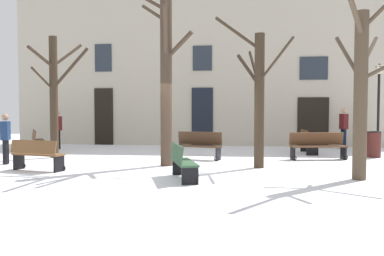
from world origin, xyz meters
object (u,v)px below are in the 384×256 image
(tree_center, at_px, (258,95))
(bench_back_to_back_left, at_px, (182,162))
(tree_foreground, at_px, (166,67))
(bench_facing_shops, at_px, (318,145))
(person_by_shop_door, at_px, (344,126))
(bench_near_lamp, at_px, (37,140))
(streetlamp, at_px, (379,98))
(litter_bin, at_px, (374,144))
(bench_near_center_tree, at_px, (37,155))
(bench_by_litter_bin, at_px, (307,141))
(tree_right_of_center, at_px, (55,92))
(bench_far_corner, at_px, (198,146))
(person_strolling, at_px, (57,128))
(person_crossing_plaza, at_px, (6,137))
(tree_near_facade, at_px, (362,87))

(tree_center, relative_size, bench_back_to_back_left, 2.71)
(tree_foreground, height_order, bench_facing_shops, tree_foreground)
(person_by_shop_door, bearing_deg, bench_near_lamp, -95.94)
(bench_facing_shops, bearing_deg, bench_back_to_back_left, -142.96)
(bench_facing_shops, bearing_deg, person_by_shop_door, 54.48)
(bench_facing_shops, bearing_deg, streetlamp, 34.67)
(litter_bin, height_order, bench_facing_shops, litter_bin)
(bench_back_to_back_left, relative_size, bench_near_lamp, 0.96)
(bench_facing_shops, xyz_separation_m, bench_near_center_tree, (-8.31, -3.50, -0.03))
(bench_by_litter_bin, bearing_deg, bench_back_to_back_left, 146.92)
(tree_right_of_center, height_order, bench_far_corner, tree_right_of_center)
(bench_far_corner, distance_m, bench_near_center_tree, 5.25)
(bench_near_center_tree, height_order, person_strolling, person_strolling)
(tree_foreground, xyz_separation_m, person_by_shop_door, (6.72, 5.98, -1.99))
(person_by_shop_door, bearing_deg, streetlamp, 33.34)
(tree_right_of_center, height_order, streetlamp, tree_right_of_center)
(tree_foreground, bearing_deg, tree_center, -1.01)
(tree_foreground, relative_size, person_crossing_plaza, 3.49)
(bench_back_to_back_left, xyz_separation_m, bench_near_center_tree, (-4.23, 0.92, 0.01))
(tree_near_facade, distance_m, streetlamp, 7.39)
(tree_foreground, relative_size, bench_near_center_tree, 3.46)
(tree_right_of_center, bearing_deg, person_by_shop_door, 21.53)
(bench_facing_shops, distance_m, person_by_shop_door, 4.31)
(bench_by_litter_bin, bearing_deg, bench_far_corner, 119.12)
(bench_by_litter_bin, distance_m, person_crossing_plaza, 10.80)
(bench_near_center_tree, bearing_deg, bench_back_to_back_left, -178.85)
(bench_by_litter_bin, relative_size, person_by_shop_door, 0.88)
(tree_foreground, height_order, bench_far_corner, tree_foreground)
(streetlamp, bearing_deg, bench_facing_shops, -135.10)
(litter_bin, bearing_deg, bench_facing_shops, -158.10)
(streetlamp, bearing_deg, tree_near_facade, -111.23)
(litter_bin, height_order, bench_back_to_back_left, litter_bin)
(tree_center, relative_size, bench_near_center_tree, 2.79)
(streetlamp, distance_m, bench_near_center_tree, 13.07)
(bench_far_corner, bearing_deg, tree_right_of_center, -163.92)
(bench_far_corner, bearing_deg, bench_near_lamp, 179.53)
(tree_foreground, height_order, bench_near_center_tree, tree_foreground)
(bench_back_to_back_left, distance_m, person_crossing_plaza, 6.27)
(person_crossing_plaza, bearing_deg, bench_near_lamp, -2.04)
(tree_right_of_center, distance_m, bench_far_corner, 5.44)
(bench_far_corner, bearing_deg, tree_center, -27.26)
(litter_bin, bearing_deg, bench_by_litter_bin, 154.15)
(bench_back_to_back_left, height_order, bench_by_litter_bin, bench_by_litter_bin)
(tree_center, height_order, bench_by_litter_bin, tree_center)
(person_by_shop_door, bearing_deg, bench_far_corner, -70.58)
(tree_center, bearing_deg, person_by_shop_door, 56.72)
(bench_near_lamp, bearing_deg, bench_back_to_back_left, -161.54)
(tree_near_facade, xyz_separation_m, person_strolling, (-10.76, 6.44, -1.35))
(bench_by_litter_bin, height_order, bench_near_center_tree, bench_by_litter_bin)
(tree_foreground, relative_size, bench_far_corner, 3.27)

